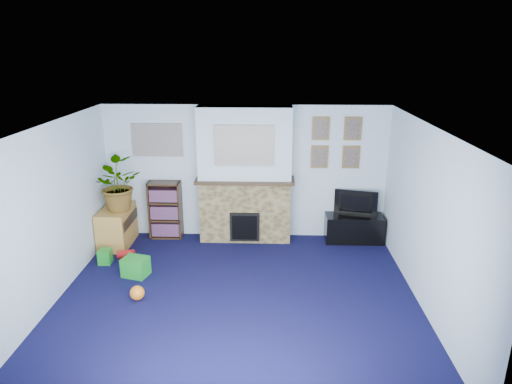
{
  "coord_description": "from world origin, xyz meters",
  "views": [
    {
      "loc": [
        0.44,
        -5.58,
        3.39
      ],
      "look_at": [
        0.23,
        0.99,
        1.25
      ],
      "focal_mm": 32.0,
      "sensor_mm": 36.0,
      "label": 1
    }
  ],
  "objects_px": {
    "bookshelf": "(166,211)",
    "sideboard": "(117,226)",
    "television": "(355,204)",
    "tv_stand": "(354,229)"
  },
  "relations": [
    {
      "from": "television",
      "to": "bookshelf",
      "type": "distance_m",
      "value": 3.41
    },
    {
      "from": "tv_stand",
      "to": "bookshelf",
      "type": "relative_size",
      "value": 0.97
    },
    {
      "from": "tv_stand",
      "to": "sideboard",
      "type": "distance_m",
      "value": 4.2
    },
    {
      "from": "television",
      "to": "tv_stand",
      "type": "bearing_deg",
      "value": 103.96
    },
    {
      "from": "tv_stand",
      "to": "bookshelf",
      "type": "bearing_deg",
      "value": 178.71
    },
    {
      "from": "tv_stand",
      "to": "television",
      "type": "height_order",
      "value": "television"
    },
    {
      "from": "bookshelf",
      "to": "sideboard",
      "type": "relative_size",
      "value": 1.22
    },
    {
      "from": "television",
      "to": "bookshelf",
      "type": "xyz_separation_m",
      "value": [
        -3.4,
        0.06,
        -0.2
      ]
    },
    {
      "from": "bookshelf",
      "to": "television",
      "type": "bearing_deg",
      "value": -0.95
    },
    {
      "from": "sideboard",
      "to": "tv_stand",
      "type": "bearing_deg",
      "value": 3.82
    }
  ]
}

